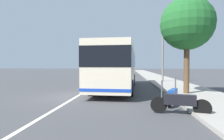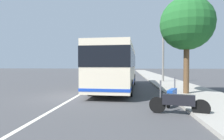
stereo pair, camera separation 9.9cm
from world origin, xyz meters
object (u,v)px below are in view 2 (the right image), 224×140
Objects in this scene: car_behind_bus at (105,70)px; coach_bus at (117,65)px; utility_pole at (163,53)px; motorcycle_angled at (178,102)px; car_oncoming at (125,72)px; car_far_distant at (103,72)px; motorcycle_by_tree at (172,95)px; roadside_tree_near_camera at (187,24)px; car_ahead_same_lane at (115,69)px.

coach_bus is at bearing 8.65° from car_behind_bus.
motorcycle_angled is at bearing 172.28° from utility_pole.
car_oncoming is 0.74× the size of utility_pole.
coach_bus reaches higher than car_behind_bus.
coach_bus is 2.64× the size of car_far_distant.
motorcycle_by_tree is 0.33× the size of roadside_tree_near_camera.
coach_bus reaches higher than car_far_distant.
car_behind_bus is 0.71× the size of utility_pole.
motorcycle_angled is at bearing 10.03° from car_far_distant.
car_ahead_same_lane is at bearing 7.64° from car_oncoming.
car_oncoming is at bearing 29.27° from motorcycle_by_tree.
coach_bus is 8.11m from motorcycle_angled.
motorcycle_angled is 30.00m from car_oncoming.
car_behind_bus is (36.05, 7.53, 0.24)m from motorcycle_angled.
car_oncoming reaches higher than motorcycle_angled.
utility_pole is (5.99, -4.61, 1.35)m from coach_bus.
car_oncoming is at bearing 132.51° from car_far_distant.
roadside_tree_near_camera reaches higher than car_behind_bus.
car_far_distant is (-10.36, -0.98, -0.05)m from car_behind_bus.
car_behind_bus is 32.93m from roadside_tree_near_camera.
motorcycle_angled is 0.50× the size of car_ahead_same_lane.
coach_bus is 18.63m from car_far_distant.
car_ahead_same_lane is at bearing 176.46° from car_far_distant.
motorcycle_by_tree is 12.07m from utility_pole.
utility_pole is (-42.08, -8.77, 2.48)m from car_ahead_same_lane.
utility_pole reaches higher than motorcycle_angled.
coach_bus is 1.85× the size of roadside_tree_near_camera.
car_behind_bus reaches higher than car_far_distant.
motorcycle_by_tree is at bearing 172.03° from utility_pole.
car_ahead_same_lane is 51.77m from roadside_tree_near_camera.
roadside_tree_near_camera is at bearing -4.01° from motorcycle_by_tree.
car_behind_bus is at bearing 0.94° from car_ahead_same_lane.
coach_bus reaches higher than motorcycle_angled.
motorcycle_by_tree is at bearing -176.16° from car_oncoming.
roadside_tree_near_camera is (4.64, -1.66, 3.88)m from motorcycle_angled.
car_ahead_same_lane is (25.68, 4.32, 0.05)m from car_oncoming.
motorcycle_by_tree is 35.08m from car_behind_bus.
car_behind_bus is (34.21, 7.73, 0.25)m from motorcycle_by_tree.
car_ahead_same_lane is (48.07, 4.16, -1.13)m from coach_bus.
roadside_tree_near_camera is 0.94× the size of utility_pole.
coach_bus is 28.98m from car_behind_bus.
car_ahead_same_lane is at bearing -67.11° from motorcycle_angled.
coach_bus is at bearing 142.41° from utility_pole.
car_far_distant reaches higher than motorcycle_angled.
car_far_distant is at bearing 34.46° from utility_pole.
coach_bus is 22.43m from car_oncoming.
car_behind_bus is 1.08× the size of car_far_distant.
utility_pole reaches higher than car_behind_bus.
car_far_distant is 29.87m from car_ahead_same_lane.
roadside_tree_near_camera is at bearing 178.91° from utility_pole.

